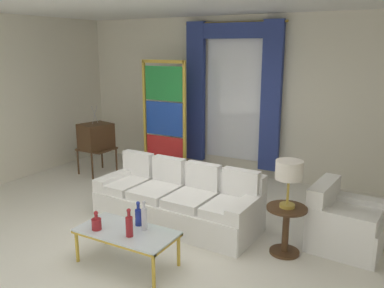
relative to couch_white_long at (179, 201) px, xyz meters
name	(u,v)px	position (x,y,z in m)	size (l,w,h in m)	color
ground_plane	(159,234)	(-0.02, -0.50, -0.31)	(16.00, 16.00, 0.00)	silver
wall_rear	(247,97)	(-0.02, 2.56, 1.19)	(8.00, 0.12, 3.00)	silver
wall_left	(7,100)	(-3.68, 0.10, 1.19)	(0.12, 7.00, 3.00)	silver
ceiling_slab	(188,1)	(-0.02, 0.30, 2.71)	(8.00, 7.60, 0.04)	white
curtained_window	(232,85)	(-0.27, 2.39, 1.44)	(2.00, 0.17, 2.70)	white
couch_white_long	(179,201)	(0.00, 0.00, 0.00)	(2.37, 1.01, 0.86)	white
coffee_table	(127,234)	(0.08, -1.30, 0.06)	(1.15, 0.58, 0.41)	silver
bottle_blue_decanter	(96,223)	(-0.23, -1.44, 0.18)	(0.11, 0.11, 0.23)	maroon
bottle_crystal_tall	(129,225)	(0.20, -1.39, 0.24)	(0.08, 0.08, 0.33)	maroon
bottle_amber_squat	(144,218)	(0.25, -1.18, 0.25)	(0.07, 0.07, 0.35)	silver
bottle_ruby_flask	(138,216)	(0.12, -1.11, 0.22)	(0.08, 0.08, 0.30)	navy
vintage_tv	(96,137)	(-2.55, 1.11, 0.42)	(0.63, 0.69, 1.35)	#472D19
armchair_white	(342,225)	(2.15, 0.33, -0.02)	(0.88, 0.88, 0.80)	white
stained_glass_divider	(164,121)	(-1.38, 1.74, 0.75)	(0.95, 0.05, 2.20)	gold
peacock_figurine	(176,171)	(-0.93, 1.42, -0.09)	(0.44, 0.60, 0.50)	beige
round_side_table	(286,226)	(1.59, -0.17, 0.05)	(0.48, 0.48, 0.59)	#472D19
table_lamp_brass	(289,172)	(1.59, -0.17, 0.72)	(0.32, 0.32, 0.57)	#B29338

